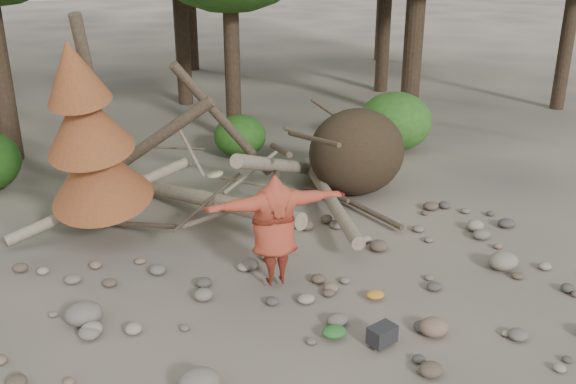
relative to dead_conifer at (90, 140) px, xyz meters
name	(u,v)px	position (x,y,z in m)	size (l,w,h in m)	color
ground	(318,306)	(3.12, -3.37, -2.11)	(120.00, 120.00, 0.00)	#514C44
deadfall_pile	(334,157)	(5.13, 0.87, -1.16)	(8.55, 5.24, 3.30)	#332619
dead_conifer	(90,140)	(0.00, 0.00, 0.00)	(2.06, 2.16, 4.35)	#4C3F30
bush_mid	(240,136)	(3.92, 4.43, -1.55)	(1.40, 1.40, 1.12)	#275919
bush_right	(395,121)	(8.12, 3.63, -1.31)	(2.00, 2.00, 1.60)	#316920
frisbee_thrower	(274,230)	(2.66, -2.52, -1.07)	(2.38, 1.08, 1.92)	#993522
backpack	(382,338)	(3.58, -4.67, -1.98)	(0.40, 0.27, 0.27)	black
cloth_green	(334,335)	(3.00, -4.28, -2.04)	(0.37, 0.31, 0.14)	#255E26
cloth_orange	(375,297)	(4.05, -3.51, -2.06)	(0.30, 0.24, 0.11)	#BA771F
boulder_front_left	(199,382)	(0.89, -4.84, -1.95)	(0.55, 0.50, 0.33)	#6E665C
boulder_front_right	(434,327)	(4.44, -4.66, -1.98)	(0.44, 0.40, 0.26)	#795C4B
boulder_mid_right	(503,261)	(6.66, -3.28, -1.95)	(0.53, 0.48, 0.32)	gray
boulder_mid_left	(84,314)	(-0.43, -2.67, -1.94)	(0.57, 0.51, 0.34)	#685F57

